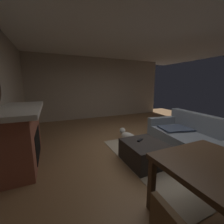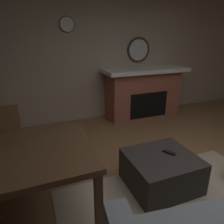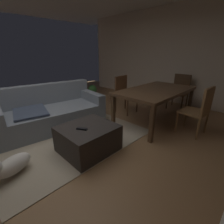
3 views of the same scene
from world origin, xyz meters
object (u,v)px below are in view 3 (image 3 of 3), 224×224
object	(u,v)px
dining_table	(156,92)
dining_chair_east	(180,90)
dining_chair_north	(124,92)
small_dog	(11,165)
ottoman_coffee_table	(88,139)
couch	(51,112)
potted_plant	(92,91)
tv_remote	(82,129)
dining_chair_south	(199,109)

from	to	relation	value
dining_table	dining_chair_east	size ratio (longest dim) A/B	2.00
dining_table	dining_chair_east	world-z (taller)	dining_chair_east
dining_chair_north	small_dog	distance (m)	2.91
ottoman_coffee_table	couch	bearing A→B (deg)	88.73
potted_plant	tv_remote	bearing A→B (deg)	-131.35
ottoman_coffee_table	potted_plant	size ratio (longest dim) A/B	1.83
dining_table	dining_chair_east	distance (m)	1.33
dining_chair_north	tv_remote	bearing A→B (deg)	-156.77
couch	small_dog	distance (m)	1.54
tv_remote	dining_chair_south	xyz separation A→B (m)	(1.90, -1.00, 0.09)
dining_table	dining_chair_north	bearing A→B (deg)	90.03
dining_chair_south	potted_plant	bearing A→B (deg)	85.42
tv_remote	small_dog	bearing A→B (deg)	136.53
dining_chair_east	couch	bearing A→B (deg)	155.28
dining_chair_east	small_dog	size ratio (longest dim) A/B	1.73
tv_remote	dining_chair_south	bearing A→B (deg)	-56.86
ottoman_coffee_table	small_dog	bearing A→B (deg)	168.51
ottoman_coffee_table	dining_table	world-z (taller)	dining_table
dining_chair_south	small_dog	distance (m)	3.11
couch	small_dog	world-z (taller)	couch
potted_plant	small_dog	distance (m)	3.83
tv_remote	small_dog	xyz separation A→B (m)	(-0.92, 0.24, -0.26)
tv_remote	dining_chair_east	xyz separation A→B (m)	(3.23, -0.09, 0.09)
dining_table	couch	bearing A→B (deg)	141.03
dining_table	potted_plant	bearing A→B (deg)	83.92
tv_remote	dining_chair_east	bearing A→B (deg)	-30.58
couch	potted_plant	distance (m)	2.34
ottoman_coffee_table	dining_chair_east	xyz separation A→B (m)	(3.11, -0.11, 0.31)
ottoman_coffee_table	small_dog	size ratio (longest dim) A/B	1.51
dining_table	potted_plant	world-z (taller)	dining_table
ottoman_coffee_table	potted_plant	distance (m)	3.21
couch	tv_remote	distance (m)	1.35
dining_table	dining_chair_east	bearing A→B (deg)	0.25
ottoman_coffee_table	tv_remote	distance (m)	0.26
dining_chair_north	ottoman_coffee_table	bearing A→B (deg)	-156.11
dining_table	small_dog	distance (m)	2.89
dining_table	small_dog	xyz separation A→B (m)	(-2.83, 0.33, -0.49)
dining_chair_north	dining_chair_south	distance (m)	1.82
dining_chair_south	ottoman_coffee_table	bearing A→B (deg)	150.01
tv_remote	couch	bearing A→B (deg)	54.67
tv_remote	dining_chair_south	world-z (taller)	dining_chair_south
tv_remote	small_dog	distance (m)	0.99
dining_chair_south	tv_remote	bearing A→B (deg)	152.18
tv_remote	small_dog	world-z (taller)	tv_remote
dining_chair_south	potted_plant	xyz separation A→B (m)	(0.28, 3.49, -0.29)
ottoman_coffee_table	dining_chair_east	world-z (taller)	dining_chair_east
couch	potted_plant	bearing A→B (deg)	29.42
couch	ottoman_coffee_table	xyz separation A→B (m)	(-0.03, -1.31, -0.09)
dining_table	dining_chair_north	size ratio (longest dim) A/B	2.00
couch	dining_table	xyz separation A→B (m)	(1.76, -1.43, 0.37)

